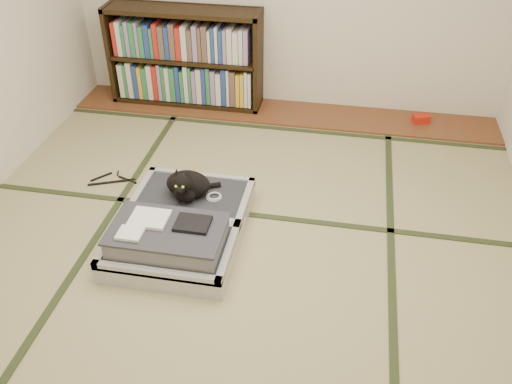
# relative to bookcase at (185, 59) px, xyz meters

# --- Properties ---
(floor) EXTENTS (4.50, 4.50, 0.00)m
(floor) POSITION_rel_bookcase_xyz_m (0.95, -2.07, -0.45)
(floor) COLOR tan
(floor) RESTS_ON ground
(wood_strip) EXTENTS (4.00, 0.50, 0.02)m
(wood_strip) POSITION_rel_bookcase_xyz_m (0.95, -0.07, -0.44)
(wood_strip) COLOR brown
(wood_strip) RESTS_ON ground
(red_item) EXTENTS (0.17, 0.14, 0.07)m
(red_item) POSITION_rel_bookcase_xyz_m (2.25, -0.04, -0.40)
(red_item) COLOR red
(red_item) RESTS_ON wood_strip
(room_shell) EXTENTS (4.50, 4.50, 4.50)m
(room_shell) POSITION_rel_bookcase_xyz_m (0.95, -2.07, 1.01)
(room_shell) COLOR white
(room_shell) RESTS_ON ground
(tatami_borders) EXTENTS (4.00, 4.50, 0.01)m
(tatami_borders) POSITION_rel_bookcase_xyz_m (0.95, -1.57, -0.45)
(tatami_borders) COLOR #2D381E
(tatami_borders) RESTS_ON ground
(bookcase) EXTENTS (1.45, 0.33, 0.93)m
(bookcase) POSITION_rel_bookcase_xyz_m (0.00, 0.00, 0.00)
(bookcase) COLOR black
(bookcase) RESTS_ON wood_strip
(suitcase) EXTENTS (0.82, 1.09, 0.32)m
(suitcase) POSITION_rel_bookcase_xyz_m (0.54, -2.03, -0.34)
(suitcase) COLOR silver
(suitcase) RESTS_ON floor
(cat) EXTENTS (0.36, 0.36, 0.29)m
(cat) POSITION_rel_bookcase_xyz_m (0.52, -1.75, -0.19)
(cat) COLOR black
(cat) RESTS_ON suitcase
(cable_coil) EXTENTS (0.11, 0.11, 0.03)m
(cable_coil) POSITION_rel_bookcase_xyz_m (0.70, -1.72, -0.28)
(cable_coil) COLOR white
(cable_coil) RESTS_ON suitcase
(hanger) EXTENTS (0.37, 0.24, 0.01)m
(hanger) POSITION_rel_bookcase_xyz_m (-0.20, -1.44, -0.44)
(hanger) COLOR black
(hanger) RESTS_ON floor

